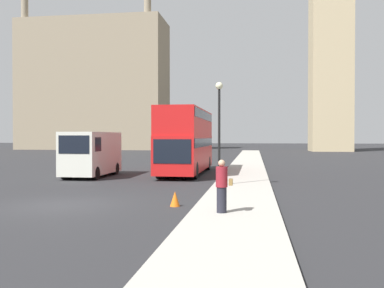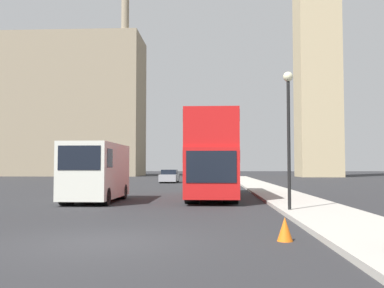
# 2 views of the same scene
# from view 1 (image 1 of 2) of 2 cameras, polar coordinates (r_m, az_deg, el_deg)

# --- Properties ---
(ground_plane) EXTENTS (300.00, 300.00, 0.00)m
(ground_plane) POSITION_cam_1_polar(r_m,az_deg,el_deg) (16.62, -16.99, -7.79)
(ground_plane) COLOR #28282B
(sidewalk_strip) EXTENTS (2.84, 120.00, 0.15)m
(sidewalk_strip) POSITION_cam_1_polar(r_m,az_deg,el_deg) (15.05, 5.94, -8.38)
(sidewalk_strip) COLOR #ADA89E
(sidewalk_strip) RESTS_ON ground_plane
(building_block_distant) EXTENTS (28.97, 11.09, 31.34)m
(building_block_distant) POSITION_cam_1_polar(r_m,az_deg,el_deg) (89.49, -12.91, 7.60)
(building_block_distant) COLOR gray
(building_block_distant) RESTS_ON ground_plane
(red_double_decker_bus) EXTENTS (2.49, 10.19, 4.33)m
(red_double_decker_bus) POSITION_cam_1_polar(r_m,az_deg,el_deg) (28.90, -0.75, 0.75)
(red_double_decker_bus) COLOR red
(red_double_decker_bus) RESTS_ON ground_plane
(white_van) EXTENTS (2.18, 5.39, 2.80)m
(white_van) POSITION_cam_1_polar(r_m,az_deg,el_deg) (27.50, -13.29, -1.19)
(white_van) COLOR silver
(white_van) RESTS_ON ground_plane
(pedestrian) EXTENTS (0.53, 0.37, 1.65)m
(pedestrian) POSITION_cam_1_polar(r_m,az_deg,el_deg) (13.42, 4.01, -5.64)
(pedestrian) COLOR #23232D
(pedestrian) RESTS_ON sidewalk_strip
(street_lamp) EXTENTS (0.36, 0.36, 5.05)m
(street_lamp) POSITION_cam_1_polar(r_m,az_deg,el_deg) (21.02, 3.65, 3.71)
(street_lamp) COLOR black
(street_lamp) RESTS_ON sidewalk_strip
(parked_sedan) EXTENTS (1.77, 4.54, 1.38)m
(parked_sedan) POSITION_cam_1_polar(r_m,az_deg,el_deg) (51.44, -1.91, -1.12)
(parked_sedan) COLOR #99999E
(parked_sedan) RESTS_ON ground_plane
(traffic_cone) EXTENTS (0.36, 0.36, 0.55)m
(traffic_cone) POSITION_cam_1_polar(r_m,az_deg,el_deg) (15.58, -2.28, -7.31)
(traffic_cone) COLOR orange
(traffic_cone) RESTS_ON ground_plane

